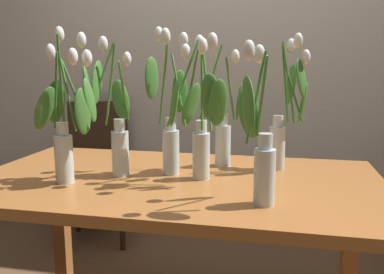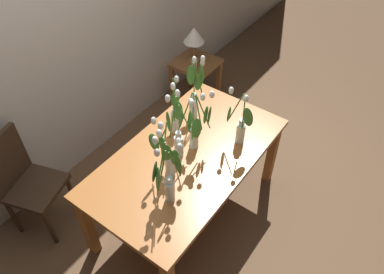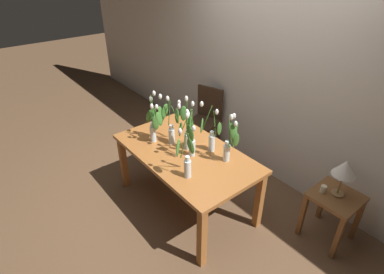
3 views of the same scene
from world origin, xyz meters
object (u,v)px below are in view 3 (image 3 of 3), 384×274
object	(u,v)px
tulip_vase_3	(211,136)
tulip_vase_4	(230,144)
dining_table	(186,158)
pillar_candle	(323,189)
tulip_vase_2	(154,124)
table_lamp	(345,169)
dining_chair	(206,116)
side_table	(334,205)
tulip_vase_1	(187,134)
tulip_vase_0	(187,160)
tulip_vase_5	(170,125)
tulip_vase_6	(190,137)

from	to	relation	value
tulip_vase_3	tulip_vase_4	xyz separation A→B (m)	(0.27, 0.00, 0.04)
dining_table	pillar_candle	distance (m)	1.41
dining_table	tulip_vase_2	distance (m)	0.51
tulip_vase_4	table_lamp	xyz separation A→B (m)	(0.86, 0.63, -0.10)
dining_chair	side_table	distance (m)	2.10
table_lamp	tulip_vase_1	bearing A→B (deg)	-148.22
tulip_vase_4	table_lamp	world-z (taller)	tulip_vase_4
dining_table	tulip_vase_0	size ratio (longest dim) A/B	3.13
tulip_vase_1	dining_chair	size ratio (longest dim) A/B	0.63
tulip_vase_3	table_lamp	size ratio (longest dim) A/B	1.40
dining_table	pillar_candle	xyz separation A→B (m)	(1.18, 0.78, -0.06)
tulip_vase_1	tulip_vase_3	bearing A→B (deg)	43.70
dining_table	pillar_candle	size ratio (longest dim) A/B	21.33
tulip_vase_0	side_table	xyz separation A→B (m)	(0.95, 1.08, -0.48)
pillar_candle	tulip_vase_0	bearing A→B (deg)	-129.50
tulip_vase_0	tulip_vase_5	world-z (taller)	tulip_vase_5
tulip_vase_0	dining_chair	distance (m)	1.72
tulip_vase_0	tulip_vase_5	size ratio (longest dim) A/B	0.91
table_lamp	dining_chair	bearing A→B (deg)	176.33
dining_chair	side_table	size ratio (longest dim) A/B	1.69
tulip_vase_4	dining_chair	bearing A→B (deg)	147.83
side_table	pillar_candle	xyz separation A→B (m)	(-0.11, -0.06, 0.16)
tulip_vase_4	pillar_candle	size ratio (longest dim) A/B	7.49
tulip_vase_3	tulip_vase_4	size ratio (longest dim) A/B	0.99
dining_chair	pillar_candle	xyz separation A→B (m)	(1.98, -0.21, 0.06)
tulip_vase_4	dining_chair	distance (m)	1.50
tulip_vase_2	tulip_vase_5	size ratio (longest dim) A/B	1.03
dining_table	dining_chair	world-z (taller)	dining_chair
tulip_vase_1	table_lamp	distance (m)	1.54
tulip_vase_0	tulip_vase_3	distance (m)	0.50
dining_table	tulip_vase_5	size ratio (longest dim) A/B	2.86
tulip_vase_4	tulip_vase_0	bearing A→B (deg)	-100.26
table_lamp	pillar_candle	xyz separation A→B (m)	(-0.11, -0.08, -0.27)
tulip_vase_1	tulip_vase_2	world-z (taller)	tulip_vase_1
dining_table	table_lamp	bearing A→B (deg)	33.85
tulip_vase_2	tulip_vase_6	distance (m)	0.49
tulip_vase_2	pillar_candle	distance (m)	1.85
dining_table	dining_chair	distance (m)	1.28
tulip_vase_3	side_table	size ratio (longest dim) A/B	1.02
dining_table	dining_chair	xyz separation A→B (m)	(-0.80, 0.99, -0.12)
tulip_vase_0	side_table	size ratio (longest dim) A/B	0.93
tulip_vase_4	tulip_vase_3	bearing A→B (deg)	-179.06
tulip_vase_6	tulip_vase_4	bearing A→B (deg)	36.08
tulip_vase_1	side_table	distance (m)	1.62
side_table	tulip_vase_3	bearing A→B (deg)	-151.47
tulip_vase_4	table_lamp	size ratio (longest dim) A/B	1.41
tulip_vase_4	tulip_vase_1	bearing A→B (deg)	-158.25
pillar_candle	tulip_vase_4	bearing A→B (deg)	-143.83
dining_table	tulip_vase_4	distance (m)	0.57
tulip_vase_3	tulip_vase_5	world-z (taller)	same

